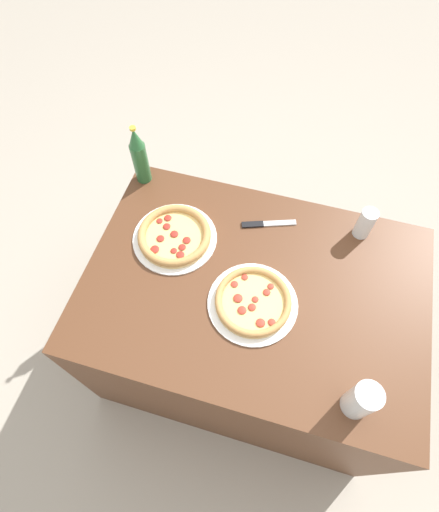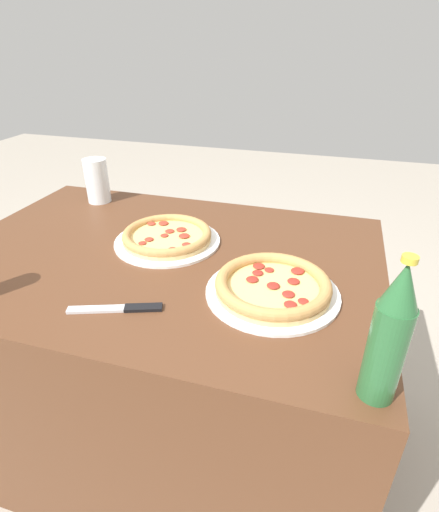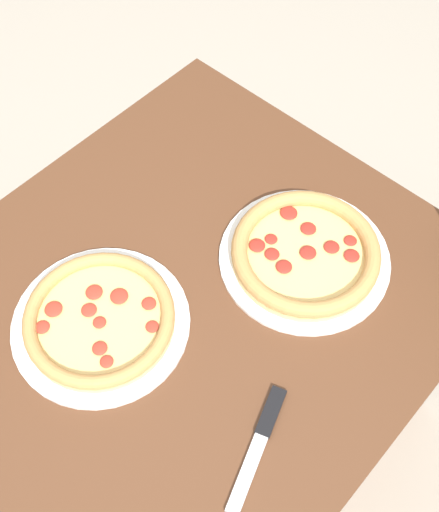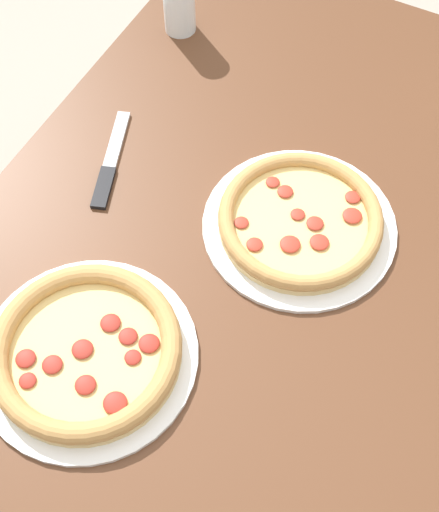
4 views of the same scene
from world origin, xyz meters
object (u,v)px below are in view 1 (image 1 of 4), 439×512
(pizza_veggie, at_px, (253,302))
(pizza_margherita, at_px, (174,236))
(glass_iced_tea, at_px, (360,401))
(beer_bottle, at_px, (139,156))
(knife, at_px, (266,224))
(glass_water, at_px, (365,224))

(pizza_veggie, distance_m, pizza_margherita, 0.39)
(pizza_veggie, distance_m, glass_iced_tea, 0.44)
(glass_iced_tea, xyz_separation_m, beer_bottle, (-0.94, 0.67, 0.06))
(knife, bearing_deg, glass_water, 9.49)
(glass_iced_tea, bearing_deg, pizza_veggie, 147.26)
(knife, bearing_deg, glass_iced_tea, -55.29)
(beer_bottle, xyz_separation_m, knife, (0.54, -0.09, -0.12))
(pizza_margherita, bearing_deg, knife, 26.82)
(knife, bearing_deg, pizza_veggie, -85.27)
(beer_bottle, bearing_deg, glass_water, -1.90)
(glass_iced_tea, distance_m, beer_bottle, 1.15)
(beer_bottle, height_order, knife, beer_bottle)
(knife, bearing_deg, pizza_margherita, -153.18)
(pizza_veggie, height_order, beer_bottle, beer_bottle)
(glass_water, bearing_deg, glass_iced_tea, -85.80)
(glass_iced_tea, xyz_separation_m, knife, (-0.40, 0.58, -0.07))
(glass_iced_tea, relative_size, knife, 0.76)
(pizza_margherita, relative_size, glass_iced_tea, 2.03)
(pizza_veggie, relative_size, knife, 1.51)
(pizza_margherita, height_order, beer_bottle, beer_bottle)
(pizza_margherita, bearing_deg, glass_iced_tea, -30.20)
(beer_bottle, bearing_deg, pizza_veggie, -37.03)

